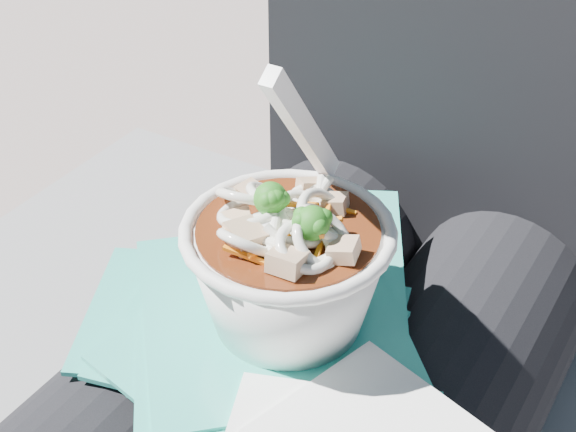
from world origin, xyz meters
The scene contains 4 objects.
lap centered at (0.00, 0.00, 0.55)m, with size 0.33×0.48×0.16m.
person_body centered at (0.00, 0.09, 0.57)m, with size 0.34×0.94×1.02m.
plastic_bag centered at (-0.01, -0.02, 0.65)m, with size 0.35×0.40×0.02m.
udon_bowl centered at (-0.01, 0.00, 0.71)m, with size 0.16×0.16×0.19m.
Camera 1 is at (0.21, -0.36, 1.04)m, focal length 50.00 mm.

